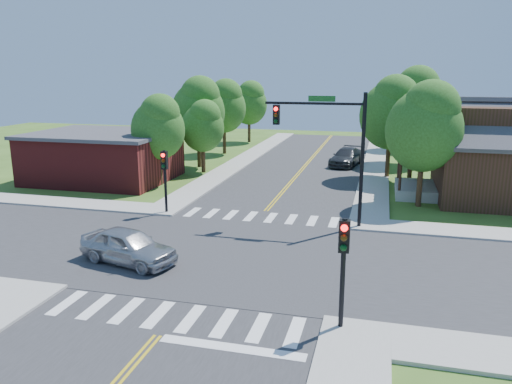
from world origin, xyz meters
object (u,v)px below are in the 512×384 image
(signal_mast_ne, at_px, (330,138))
(car_silver, at_px, (128,247))
(car_dgrey, at_px, (346,157))
(signal_pole_nw, at_px, (165,170))
(signal_pole_se, at_px, (344,253))

(signal_mast_ne, relative_size, car_silver, 1.48)
(signal_mast_ne, bearing_deg, car_dgrey, 91.30)
(signal_mast_ne, distance_m, signal_pole_nw, 9.76)
(signal_mast_ne, distance_m, car_dgrey, 18.71)
(signal_mast_ne, xyz_separation_m, signal_pole_se, (1.69, -11.21, -2.19))
(signal_mast_ne, bearing_deg, car_silver, -135.64)
(signal_mast_ne, bearing_deg, signal_pole_nw, -179.93)
(signal_mast_ne, xyz_separation_m, signal_pole_nw, (-9.51, -0.01, -2.19))
(signal_pole_nw, relative_size, car_dgrey, 0.69)
(car_silver, height_order, car_dgrey, car_silver)
(car_silver, bearing_deg, signal_pole_se, -95.73)
(signal_mast_ne, height_order, signal_pole_nw, signal_mast_ne)
(signal_pole_se, height_order, signal_pole_nw, same)
(signal_mast_ne, relative_size, signal_pole_nw, 1.89)
(car_dgrey, bearing_deg, signal_pole_nw, -105.74)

